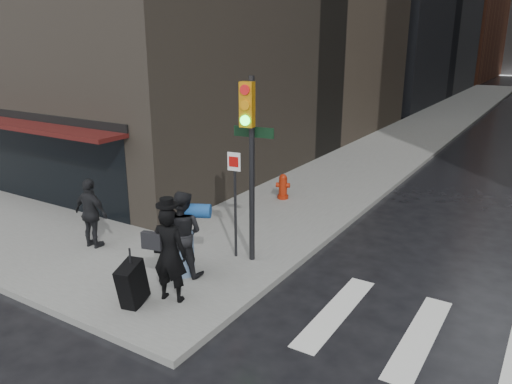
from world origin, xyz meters
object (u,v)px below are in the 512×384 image
man_overcoat (162,258)px  man_jeans (182,233)px  traffic_light (248,146)px  man_greycoat (91,213)px  fire_hydrant (283,188)px

man_overcoat → man_jeans: 1.18m
man_overcoat → man_jeans: bearing=-82.8°
traffic_light → man_overcoat: bearing=-108.0°
man_overcoat → man_jeans: man_overcoat is taller
man_overcoat → man_greycoat: size_ratio=1.23×
man_jeans → man_greycoat: 2.82m
man_jeans → man_greycoat: size_ratio=1.09×
man_jeans → fire_hydrant: size_ratio=2.34×
man_jeans → man_greycoat: man_jeans is taller
man_greycoat → man_jeans: bearing=178.5°
man_jeans → traffic_light: traffic_light is taller
man_jeans → traffic_light: 2.34m
man_greycoat → fire_hydrant: size_ratio=2.15×
man_jeans → fire_hydrant: bearing=-98.7°
traffic_light → fire_hydrant: traffic_light is taller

